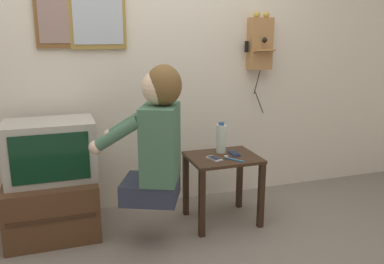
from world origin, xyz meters
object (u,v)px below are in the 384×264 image
Objects in this scene: person at (156,135)px; television at (51,151)px; cell_phone_held at (214,159)px; toothbrush at (233,159)px; wall_mirror at (97,2)px; cell_phone_spare at (234,153)px; wall_phone_antique at (260,43)px; framed_picture at (60,11)px; water_bottle at (221,138)px.

person reaches higher than television.
toothbrush is at bearing -39.58° from cell_phone_held.
wall_mirror is 5.17× the size of cell_phone_spare.
wall_phone_antique is 1.63× the size of framed_picture.
wall_phone_antique reaches higher than cell_phone_held.
framed_picture reaches higher than cell_phone_held.
wall_mirror is at bearing 178.22° from wall_phone_antique.
cell_phone_spare is (1.30, -0.19, -0.09)m from television.
person reaches higher than toothbrush.
wall_phone_antique is 0.90m from water_bottle.
person is 3.83× the size of water_bottle.
toothbrush is (0.83, -0.59, -1.09)m from wall_mirror.
person is at bearing -155.15° from water_bottle.
framed_picture is 1.51m from cell_phone_held.
person is at bearing -67.75° from wall_mirror.
cell_phone_spare is at bearing -21.85° from framed_picture.
television is 0.89× the size of wall_mirror.
cell_phone_spare is at bearing 25.80° from toothbrush.
television is at bearing 130.62° from toothbrush.
cell_phone_spare is at bearing -50.09° from person.
framed_picture is (-0.52, 0.65, 0.79)m from person.
wall_phone_antique is 0.98m from cell_phone_spare.
framed_picture is 2.20× the size of water_bottle.
person is at bearing -158.26° from cell_phone_spare.
wall_mirror is at bearing -0.70° from framed_picture.
wall_phone_antique is at bearing 24.25° from cell_phone_held.
television reaches higher than cell_phone_spare.
wall_phone_antique is 3.58× the size of water_bottle.
person is 1.32m from wall_phone_antique.
wall_mirror reaches higher than framed_picture.
toothbrush is (-0.47, -0.55, -0.79)m from wall_phone_antique.
cell_phone_spare is at bearing -43.23° from water_bottle.
person is 0.62m from toothbrush.
television is 1.11m from wall_mirror.
wall_mirror is 2.85× the size of water_bottle.
framed_picture is at bearing 116.62° from toothbrush.
water_bottle is at bearing 57.26° from toothbrush.
cell_phone_held is at bearing -52.27° from person.
wall_phone_antique reaches higher than cell_phone_spare.
toothbrush is (1.23, -0.32, -0.09)m from television.
framed_picture is 3.73× the size of toothbrush.
toothbrush reaches higher than cell_phone_spare.
wall_mirror is at bearing 127.19° from cell_phone_held.
person reaches higher than cell_phone_spare.
cell_phone_held is (1.11, -0.26, -0.09)m from television.
wall_phone_antique is 1.07m from toothbrush.
cell_phone_held is 0.98× the size of toothbrush.
television reaches higher than cell_phone_held.
wall_mirror is 4.85× the size of toothbrush.
television reaches higher than water_bottle.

